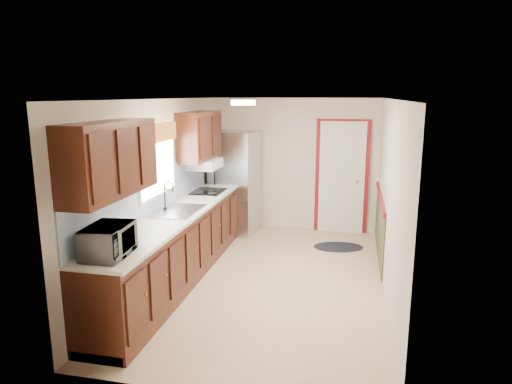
% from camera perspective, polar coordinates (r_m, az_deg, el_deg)
% --- Properties ---
extents(room_shell, '(3.20, 5.20, 2.52)m').
position_cam_1_polar(room_shell, '(5.93, 1.73, -0.14)').
color(room_shell, '#CFAF92').
rests_on(room_shell, ground).
extents(kitchen_run, '(0.63, 4.00, 2.20)m').
position_cam_1_polar(kitchen_run, '(6.10, -10.30, -3.76)').
color(kitchen_run, '#35150C').
rests_on(kitchen_run, ground).
extents(back_wall_trim, '(1.12, 2.30, 2.08)m').
position_cam_1_polar(back_wall_trim, '(8.07, 11.59, 0.63)').
color(back_wall_trim, maroon).
rests_on(back_wall_trim, ground).
extents(ceiling_fixture, '(0.30, 0.30, 0.06)m').
position_cam_1_polar(ceiling_fixture, '(5.67, -1.61, 11.11)').
color(ceiling_fixture, '#FFD88C').
rests_on(ceiling_fixture, room_shell).
extents(microwave, '(0.35, 0.57, 0.37)m').
position_cam_1_polar(microwave, '(4.58, -18.00, -5.43)').
color(microwave, white).
rests_on(microwave, kitchen_run).
extents(refrigerator, '(0.85, 0.81, 1.82)m').
position_cam_1_polar(refrigerator, '(8.17, -2.67, 1.18)').
color(refrigerator, '#B7B7BC').
rests_on(refrigerator, ground).
extents(rug, '(0.89, 0.67, 0.01)m').
position_cam_1_polar(rug, '(7.66, 10.27, -6.77)').
color(rug, black).
rests_on(rug, ground).
extents(cooktop, '(0.47, 0.56, 0.02)m').
position_cam_1_polar(cooktop, '(7.28, -5.98, 0.07)').
color(cooktop, black).
rests_on(cooktop, kitchen_run).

